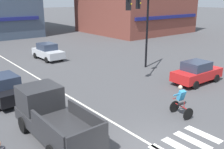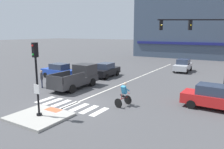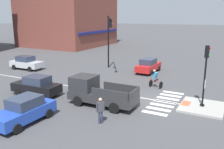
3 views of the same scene
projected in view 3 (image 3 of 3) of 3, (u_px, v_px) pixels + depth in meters
The scene contains 21 objects.
ground_plane at pixel (158, 101), 19.19m from camera, with size 300.00×300.00×0.00m, color #474749.
traffic_island at pixel (202, 107), 17.70m from camera, with size 3.30×2.98×0.15m, color #A3A099.
tactile_pad_front at pixel (186, 103), 18.19m from camera, with size 1.10×0.60×0.01m, color #DB5B38.
signal_pole at pixel (205, 70), 17.04m from camera, with size 0.44×0.38×4.37m.
crosswalk_stripe_a at pixel (155, 113), 16.76m from camera, with size 0.44×1.80×0.01m, color silver.
crosswalk_stripe_b at pixel (158, 109), 17.49m from camera, with size 0.44×1.80×0.01m, color silver.
crosswalk_stripe_c at pixel (162, 105), 18.22m from camera, with size 0.44×1.80×0.01m, color silver.
crosswalk_stripe_d at pixel (165, 102), 18.95m from camera, with size 0.44×1.80×0.01m, color silver.
crosswalk_stripe_e at pixel (168, 98), 19.68m from camera, with size 0.44×1.80×0.01m, color silver.
crosswalk_stripe_f at pixel (171, 95), 20.41m from camera, with size 0.44×1.80×0.01m, color silver.
crosswalk_stripe_g at pixel (173, 93), 21.14m from camera, with size 0.44×1.80×0.01m, color silver.
lane_centre_line at pixel (58, 84), 23.72m from camera, with size 0.14×28.00×0.01m, color silver.
traffic_light_mast at pixel (109, 33), 28.20m from camera, with size 5.35×3.25×6.40m.
building_corner_left at pixel (68, 18), 52.78m from camera, with size 16.94×15.92×11.66m.
car_black_westbound_far at pixel (37, 86), 20.36m from camera, with size 1.98×4.17×1.64m.
car_silver_eastbound_distant at pixel (26, 63), 29.99m from camera, with size 1.95×4.15×1.64m.
car_blue_cross_left at pixel (24, 110), 15.15m from camera, with size 4.13×1.91×1.64m.
car_red_cross_right at pixel (148, 66), 28.32m from camera, with size 4.16×1.96×1.64m.
pickup_truck_charcoal_westbound_near at pixel (97, 92), 18.17m from camera, with size 2.10×5.12×2.08m.
cyclist at pixel (155, 78), 22.45m from camera, with size 0.86×1.20×1.68m.
pedestrian_at_curb_left at pixel (100, 109), 14.95m from camera, with size 0.44×0.40×1.67m.
Camera 3 is at (-17.74, -5.23, 6.59)m, focal length 39.25 mm.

